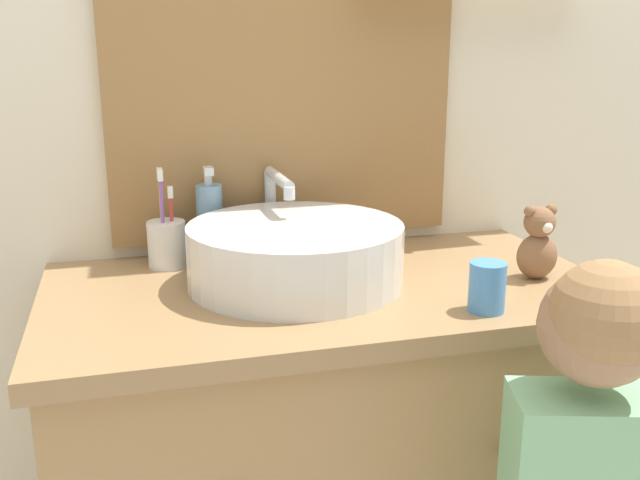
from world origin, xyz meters
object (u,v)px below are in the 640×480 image
at_px(soap_dispenser, 210,221).
at_px(teddy_bear, 538,244).
at_px(sink_basin, 296,252).
at_px(drinking_cup, 487,287).
at_px(toothbrush_holder, 167,242).

xyz_separation_m(soap_dispenser, teddy_bear, (0.58, -0.29, -0.01)).
xyz_separation_m(sink_basin, soap_dispenser, (-0.13, 0.19, 0.02)).
xyz_separation_m(sink_basin, teddy_bear, (0.44, -0.09, 0.01)).
relative_size(soap_dispenser, drinking_cup, 2.32).
xyz_separation_m(toothbrush_holder, drinking_cup, (0.49, -0.40, -0.01)).
relative_size(teddy_bear, drinking_cup, 1.70).
relative_size(sink_basin, teddy_bear, 3.17).
bearing_deg(drinking_cup, toothbrush_holder, 141.21).
distance_m(toothbrush_holder, drinking_cup, 0.63).
bearing_deg(toothbrush_holder, teddy_bear, -21.58).
bearing_deg(soap_dispenser, drinking_cup, -46.20).
bearing_deg(toothbrush_holder, soap_dispenser, 15.25).
bearing_deg(sink_basin, toothbrush_holder, 142.76).
height_order(sink_basin, teddy_bear, sink_basin).
height_order(teddy_bear, drinking_cup, teddy_bear).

